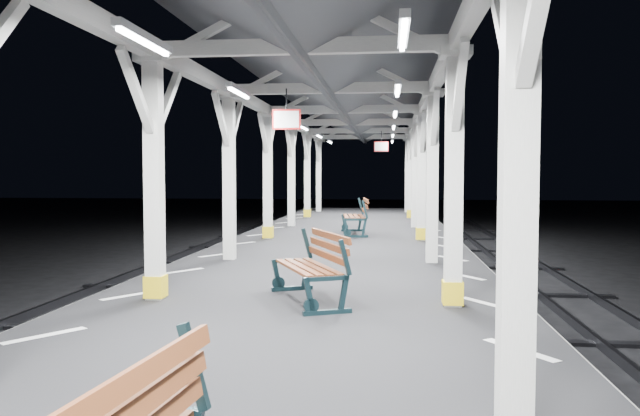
# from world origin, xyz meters

# --- Properties ---
(platform) EXTENTS (6.00, 50.00, 1.00)m
(platform) POSITION_xyz_m (0.00, 0.00, 0.50)
(platform) COLOR black
(platform) RESTS_ON ground
(hazard_stripes_left) EXTENTS (1.00, 48.00, 0.01)m
(hazard_stripes_left) POSITION_xyz_m (-2.45, 0.00, 1.00)
(hazard_stripes_left) COLOR silver
(hazard_stripes_left) RESTS_ON platform
(hazard_stripes_right) EXTENTS (1.00, 48.00, 0.01)m
(hazard_stripes_right) POSITION_xyz_m (2.45, 0.00, 1.00)
(hazard_stripes_right) COLOR silver
(hazard_stripes_right) RESTS_ON platform
(bench_mid) EXTENTS (1.26, 1.82, 0.93)m
(bench_mid) POSITION_xyz_m (0.19, 2.12, 1.50)
(bench_mid) COLOR #13282E
(bench_mid) RESTS_ON platform
(bench_far) EXTENTS (0.89, 1.94, 1.02)m
(bench_far) POSITION_xyz_m (0.30, 11.47, 1.54)
(bench_far) COLOR #13282E
(bench_far) RESTS_ON platform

